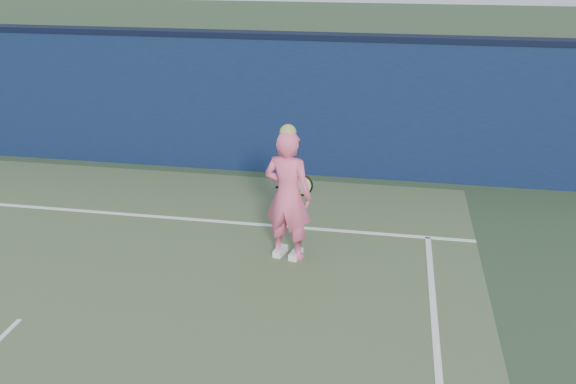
# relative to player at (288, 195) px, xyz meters

# --- Properties ---
(backstop_wall) EXTENTS (24.00, 0.40, 2.50)m
(backstop_wall) POSITION_rel_player_xyz_m (-2.83, 3.41, 0.32)
(backstop_wall) COLOR #0D173A
(backstop_wall) RESTS_ON ground
(wall_cap) EXTENTS (24.00, 0.42, 0.10)m
(wall_cap) POSITION_rel_player_xyz_m (-2.83, 3.41, 1.62)
(wall_cap) COLOR black
(wall_cap) RESTS_ON backstop_wall
(player) EXTENTS (0.76, 0.58, 1.93)m
(player) POSITION_rel_player_xyz_m (0.00, 0.00, 0.00)
(player) COLOR #FF638E
(player) RESTS_ON ground
(racket) EXTENTS (0.57, 0.19, 0.32)m
(racket) POSITION_rel_player_xyz_m (0.10, 0.42, -0.01)
(racket) COLOR black
(racket) RESTS_ON ground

